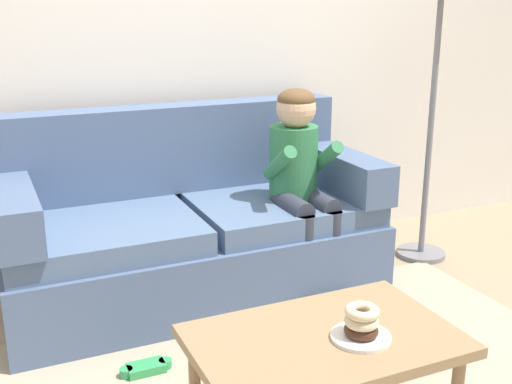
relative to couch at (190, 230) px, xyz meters
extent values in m
plane|color=#9E896B|center=(0.15, -0.85, -0.35)|extent=(10.00, 10.00, 0.00)
cube|color=silver|center=(0.15, 0.55, 1.05)|extent=(8.00, 0.10, 2.80)
cube|color=slate|center=(0.00, -0.05, -0.16)|extent=(1.96, 0.90, 0.38)
cube|color=slate|center=(-0.49, -0.10, 0.09)|extent=(0.94, 0.74, 0.12)
cube|color=slate|center=(0.49, -0.10, 0.09)|extent=(0.94, 0.74, 0.12)
cube|color=slate|center=(0.00, 0.30, 0.39)|extent=(1.96, 0.20, 0.48)
cube|color=slate|center=(-0.88, -0.05, 0.26)|extent=(0.20, 0.90, 0.22)
cube|color=slate|center=(0.88, -0.05, 0.26)|extent=(0.20, 0.90, 0.22)
cube|color=#937551|center=(0.03, -1.38, 0.04)|extent=(0.92, 0.59, 0.04)
cylinder|color=#937551|center=(0.43, -1.14, -0.16)|extent=(0.04, 0.04, 0.38)
cylinder|color=#337A4C|center=(0.55, -0.13, 0.35)|extent=(0.26, 0.26, 0.40)
sphere|color=#DBAD89|center=(0.55, -0.15, 0.64)|extent=(0.21, 0.21, 0.21)
ellipsoid|color=brown|center=(0.55, -0.15, 0.69)|extent=(0.20, 0.20, 0.12)
cylinder|color=#333847|center=(0.47, -0.28, 0.16)|extent=(0.11, 0.30, 0.11)
cylinder|color=#333847|center=(0.47, -0.43, -0.07)|extent=(0.09, 0.09, 0.44)
cube|color=black|center=(0.47, -0.48, -0.32)|extent=(0.10, 0.20, 0.06)
cylinder|color=#337A4C|center=(0.42, -0.24, 0.38)|extent=(0.07, 0.29, 0.23)
cylinder|color=#333847|center=(0.63, -0.28, 0.16)|extent=(0.11, 0.30, 0.11)
cylinder|color=#333847|center=(0.63, -0.43, -0.07)|extent=(0.09, 0.09, 0.44)
cube|color=black|center=(0.63, -0.48, -0.32)|extent=(0.10, 0.20, 0.06)
cylinder|color=#337A4C|center=(0.69, -0.24, 0.38)|extent=(0.07, 0.29, 0.23)
cylinder|color=white|center=(0.14, -1.45, 0.07)|extent=(0.21, 0.21, 0.01)
torus|color=#422619|center=(0.14, -1.45, 0.10)|extent=(0.16, 0.16, 0.04)
torus|color=beige|center=(0.14, -1.45, 0.13)|extent=(0.15, 0.15, 0.04)
torus|color=beige|center=(0.14, -1.45, 0.17)|extent=(0.17, 0.17, 0.04)
cube|color=#339E56|center=(-0.45, -0.72, -0.33)|extent=(0.16, 0.09, 0.05)
cylinder|color=#339E56|center=(-0.53, -0.72, -0.33)|extent=(0.06, 0.06, 0.05)
cylinder|color=#339E56|center=(-0.36, -0.72, -0.33)|extent=(0.06, 0.06, 0.05)
cylinder|color=slate|center=(1.47, -0.12, -0.34)|extent=(0.30, 0.30, 0.03)
cylinder|color=slate|center=(1.47, -0.12, 0.46)|extent=(0.04, 0.04, 1.56)
camera|label=1|loc=(-0.99, -3.07, 1.18)|focal=44.40mm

